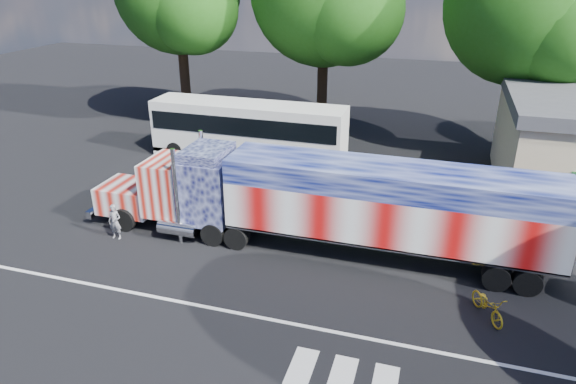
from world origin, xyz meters
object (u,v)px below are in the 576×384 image
(semi_truck, at_px, (328,202))
(bicycle, at_px, (488,305))
(woman, at_px, (115,222))
(tree_ne_a, at_px, (529,6))
(coach_bus, at_px, (248,130))

(semi_truck, distance_m, bicycle, 6.93)
(semi_truck, height_order, woman, semi_truck)
(semi_truck, height_order, tree_ne_a, tree_ne_a)
(coach_bus, height_order, bicycle, coach_bus)
(tree_ne_a, bearing_deg, coach_bus, -161.99)
(woman, bearing_deg, semi_truck, 8.23)
(bicycle, relative_size, tree_ne_a, 0.14)
(coach_bus, height_order, woman, coach_bus)
(tree_ne_a, bearing_deg, bicycle, -95.58)
(semi_truck, bearing_deg, coach_bus, 126.96)
(coach_bus, distance_m, tree_ne_a, 16.86)
(semi_truck, distance_m, tree_ne_a, 17.21)
(semi_truck, xyz_separation_m, tree_ne_a, (7.75, 13.92, 6.50))
(woman, height_order, tree_ne_a, tree_ne_a)
(semi_truck, height_order, coach_bus, semi_truck)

